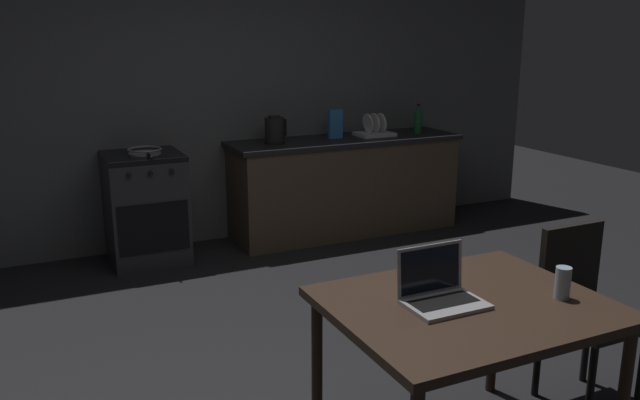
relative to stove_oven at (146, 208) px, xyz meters
name	(u,v)px	position (x,y,z in m)	size (l,w,h in m)	color
ground_plane	(343,373)	(0.60, -2.33, -0.44)	(12.00, 12.00, 0.00)	black
back_wall	(235,88)	(0.90, 0.35, 0.90)	(6.40, 0.10, 2.69)	#56585A
kitchen_counter	(345,185)	(1.82, 0.00, 0.00)	(2.16, 0.64, 0.89)	#4C3D2D
stove_oven	(146,208)	(0.00, 0.00, 0.00)	(0.60, 0.62, 0.89)	#2D2D30
dining_table	(467,318)	(0.71, -3.21, 0.23)	(1.13, 0.91, 0.75)	#332319
chair	(583,303)	(1.56, -3.05, 0.08)	(0.40, 0.40, 0.90)	black
laptop	(441,293)	(0.60, -3.18, 0.35)	(0.32, 0.24, 0.23)	#99999E
electric_kettle	(275,130)	(1.13, 0.00, 0.56)	(0.20, 0.18, 0.24)	black
bottle	(418,119)	(2.57, -0.05, 0.58)	(0.07, 0.07, 0.28)	#19592D
frying_pan	(145,151)	(0.02, -0.03, 0.47)	(0.27, 0.44, 0.05)	gray
drinking_glass	(563,283)	(1.09, -3.35, 0.37)	(0.07, 0.07, 0.14)	#99B7C6
cereal_box	(335,124)	(1.73, 0.02, 0.58)	(0.13, 0.05, 0.26)	#3372B2
dish_rack	(374,131)	(2.13, 0.00, 0.49)	(0.34, 0.26, 0.21)	silver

